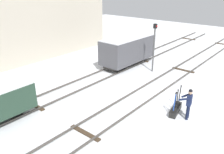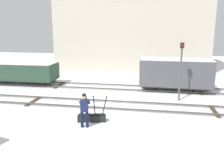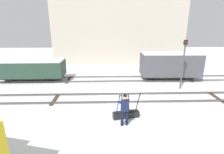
{
  "view_description": "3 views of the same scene",
  "coord_description": "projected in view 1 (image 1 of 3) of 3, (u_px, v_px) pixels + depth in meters",
  "views": [
    {
      "loc": [
        -12.54,
        -7.27,
        7.06
      ],
      "look_at": [
        -1.55,
        1.82,
        1.24
      ],
      "focal_mm": 37.43,
      "sensor_mm": 36.0,
      "label": 1
    },
    {
      "loc": [
        1.92,
        -13.7,
        4.91
      ],
      "look_at": [
        -0.81,
        2.44,
        1.41
      ],
      "focal_mm": 36.27,
      "sensor_mm": 36.0,
      "label": 2
    },
    {
      "loc": [
        -2.14,
        -11.25,
        5.08
      ],
      "look_at": [
        -1.7,
        2.95,
        0.77
      ],
      "focal_mm": 27.26,
      "sensor_mm": 36.0,
      "label": 3
    }
  ],
  "objects": [
    {
      "name": "track_main_line",
      "position": [
        147.0,
        92.0,
        15.86
      ],
      "size": [
        44.0,
        1.94,
        0.18
      ],
      "color": "#4C4742",
      "rests_on": "ground_plane"
    },
    {
      "name": "switch_lever_frame",
      "position": [
        176.0,
        109.0,
        13.53
      ],
      "size": [
        1.62,
        0.64,
        1.45
      ],
      "rotation": [
        0.0,
        0.0,
        0.19
      ],
      "color": "black",
      "rests_on": "ground_plane"
    },
    {
      "name": "signal_post",
      "position": [
        154.0,
        43.0,
        18.99
      ],
      "size": [
        0.24,
        0.32,
        4.01
      ],
      "color": "#4C4C4C",
      "rests_on": "ground_plane"
    },
    {
      "name": "rail_worker",
      "position": [
        189.0,
        102.0,
        12.67
      ],
      "size": [
        0.63,
        0.69,
        1.79
      ],
      "rotation": [
        0.0,
        0.0,
        0.19
      ],
      "color": "#111831",
      "rests_on": "ground_plane"
    },
    {
      "name": "ground_plane",
      "position": [
        147.0,
        94.0,
        15.9
      ],
      "size": [
        60.0,
        60.0,
        0.0
      ],
      "primitive_type": "plane",
      "color": "white"
    },
    {
      "name": "freight_car_far_end",
      "position": [
        128.0,
        50.0,
        20.8
      ],
      "size": [
        5.57,
        2.29,
        2.6
      ],
      "rotation": [
        0.0,
        0.0,
        -0.02
      ],
      "color": "#2D2B28",
      "rests_on": "ground_plane"
    },
    {
      "name": "track_siding_near",
      "position": [
        99.0,
        76.0,
        18.52
      ],
      "size": [
        44.0,
        1.94,
        0.18
      ],
      "color": "#4C4742",
      "rests_on": "ground_plane"
    },
    {
      "name": "apartment_building",
      "position": [
        14.0,
        2.0,
        22.42
      ],
      "size": [
        18.1,
        7.03,
        10.6
      ],
      "color": "beige",
      "rests_on": "ground_plane"
    }
  ]
}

